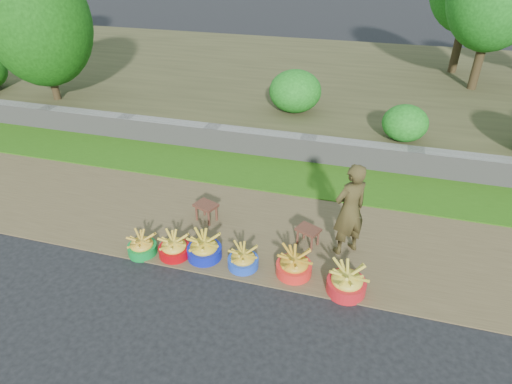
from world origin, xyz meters
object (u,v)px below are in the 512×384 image
(basin_b, at_px, (174,247))
(vendor_woman, at_px, (350,210))
(basin_c, at_px, (204,248))
(stool_left, at_px, (206,207))
(basin_a, at_px, (142,246))
(basin_f, at_px, (347,282))
(basin_d, at_px, (243,259))
(stool_right, at_px, (308,232))
(basin_e, at_px, (294,265))

(basin_b, distance_m, vendor_woman, 2.77)
(basin_b, xyz_separation_m, basin_c, (0.47, 0.09, 0.02))
(basin_b, bearing_deg, stool_left, 82.02)
(basin_a, xyz_separation_m, stool_left, (0.66, 1.10, 0.13))
(stool_left, bearing_deg, basin_f, -23.19)
(basin_d, distance_m, basin_f, 1.56)
(basin_c, relative_size, basin_f, 0.97)
(stool_left, distance_m, stool_right, 1.83)
(basin_a, height_order, basin_c, basin_c)
(vendor_woman, bearing_deg, basin_f, 55.93)
(basin_d, bearing_deg, basin_f, -3.74)
(vendor_woman, bearing_deg, stool_left, -45.17)
(basin_b, relative_size, vendor_woman, 0.32)
(vendor_woman, bearing_deg, basin_c, -21.19)
(basin_b, bearing_deg, basin_f, -1.39)
(basin_b, xyz_separation_m, basin_e, (1.89, 0.09, 0.01))
(basin_b, xyz_separation_m, stool_right, (1.97, 0.83, 0.11))
(basin_b, height_order, basin_f, basin_f)
(basin_a, bearing_deg, basin_b, 9.53)
(basin_d, bearing_deg, basin_a, -175.70)
(basin_a, xyz_separation_m, basin_e, (2.40, 0.18, 0.03))
(basin_b, relative_size, basin_d, 1.05)
(basin_f, xyz_separation_m, stool_right, (-0.70, 0.89, 0.08))
(basin_e, height_order, stool_left, basin_e)
(basin_b, relative_size, basin_c, 0.91)
(basin_c, height_order, vendor_woman, vendor_woman)
(basin_a, distance_m, stool_right, 2.65)
(basin_d, height_order, stool_left, stool_left)
(basin_c, height_order, basin_f, basin_f)
(basin_f, bearing_deg, basin_c, 176.02)
(stool_left, distance_m, vendor_woman, 2.48)
(stool_right, bearing_deg, basin_d, -136.95)
(basin_c, distance_m, stool_right, 1.67)
(basin_e, relative_size, basin_f, 0.96)
(basin_b, height_order, stool_right, basin_b)
(basin_e, xyz_separation_m, vendor_woman, (0.67, 0.75, 0.62))
(basin_c, bearing_deg, stool_left, 109.40)
(basin_b, distance_m, stool_right, 2.14)
(stool_left, bearing_deg, vendor_woman, -4.24)
(stool_right, distance_m, vendor_woman, 0.79)
(basin_e, distance_m, stool_right, 0.75)
(vendor_woman, bearing_deg, stool_right, -39.98)
(basin_f, bearing_deg, basin_e, 168.76)
(basin_e, distance_m, vendor_woman, 1.18)
(basin_b, bearing_deg, vendor_woman, 18.13)
(basin_a, distance_m, basin_b, 0.52)
(vendor_woman, bearing_deg, basin_d, -11.88)
(basin_a, distance_m, basin_e, 2.41)
(basin_b, relative_size, stool_left, 1.08)
(basin_e, height_order, basin_f, basin_f)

